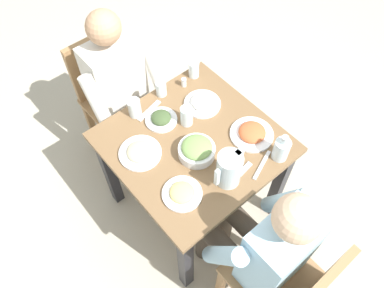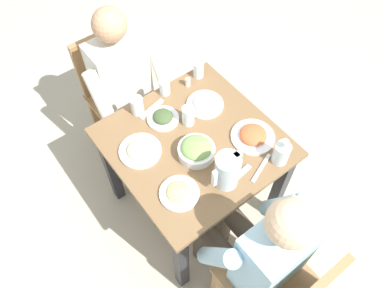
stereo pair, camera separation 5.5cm
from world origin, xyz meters
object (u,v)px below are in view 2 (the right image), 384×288
chair_near (116,88)px  water_glass_far_left (198,70)px  dining_table (194,155)px  water_glass_near_left (165,87)px  plate_rice_curry (253,136)px  water_glass_near_right (188,116)px  plate_fries (179,193)px  diner_near (130,91)px  oil_carafe (281,154)px  plate_beans (140,150)px  salad_bowl (196,150)px  salt_shaker (188,82)px  plate_dolmas (163,117)px  water_pitcher (227,171)px  water_glass_center (137,105)px  plate_yoghurt (205,103)px  diner_far (257,245)px

chair_near → water_glass_far_left: bearing=128.3°
dining_table → water_glass_near_left: 0.41m
plate_rice_curry → water_glass_near_right: size_ratio=1.99×
plate_fries → diner_near: bearing=-104.4°
water_glass_near_right → oil_carafe: oil_carafe is taller
plate_beans → plate_rice_curry: bearing=151.0°
dining_table → salad_bowl: (0.04, 0.07, 0.18)m
water_glass_near_left → salt_shaker: 0.14m
plate_fries → oil_carafe: oil_carafe is taller
plate_rice_curry → water_glass_near_left: (0.18, -0.53, 0.03)m
diner_near → water_glass_near_right: diner_near is taller
salt_shaker → plate_dolmas: bearing=24.5°
water_pitcher → water_glass_far_left: size_ratio=1.91×
oil_carafe → water_glass_near_right: bearing=-65.0°
water_glass_near_right → oil_carafe: bearing=115.0°
salt_shaker → water_pitcher: bearing=69.1°
diner_near → salt_shaker: 0.38m
plate_dolmas → salt_shaker: 0.28m
water_glass_far_left → salt_shaker: water_glass_far_left is taller
diner_near → plate_dolmas: size_ratio=6.71×
plate_rice_curry → salt_shaker: same height
plate_dolmas → water_glass_center: water_glass_center is taller
plate_yoghurt → water_glass_center: (0.32, -0.19, 0.03)m
plate_fries → plate_beans: (0.02, -0.31, -0.00)m
plate_yoghurt → water_glass_far_left: bearing=-118.7°
salad_bowl → water_glass_near_right: size_ratio=1.63×
dining_table → plate_yoghurt: plate_yoghurt is taller
chair_near → salad_bowl: bearing=89.9°
chair_near → salt_shaker: (-0.25, 0.46, 0.28)m
diner_near → plate_dolmas: (0.01, 0.37, 0.12)m
chair_near → plate_dolmas: (0.01, 0.57, 0.27)m
dining_table → chair_near: 0.80m
dining_table → oil_carafe: bearing=127.3°
salt_shaker → salad_bowl: bearing=58.1°
salad_bowl → plate_dolmas: size_ratio=1.08×
diner_near → water_glass_near_right: 0.50m
chair_near → water_glass_near_right: size_ratio=7.51×
plate_beans → water_glass_center: 0.26m
diner_far → chair_near: bearing=-91.9°
diner_far → water_pitcher: size_ratio=6.06×
plate_beans → oil_carafe: oil_carafe is taller
water_glass_far_left → oil_carafe: 0.70m
plate_dolmas → water_glass_near_left: size_ratio=1.93×
chair_near → plate_yoghurt: 0.73m
chair_near → diner_far: diner_far is taller
water_pitcher → plate_yoghurt: water_pitcher is taller
plate_yoghurt → water_glass_near_right: bearing=15.0°
water_glass_center → salad_bowl: bearing=101.4°
dining_table → water_pitcher: (0.02, 0.28, 0.23)m
plate_fries → salad_bowl: bearing=-147.6°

